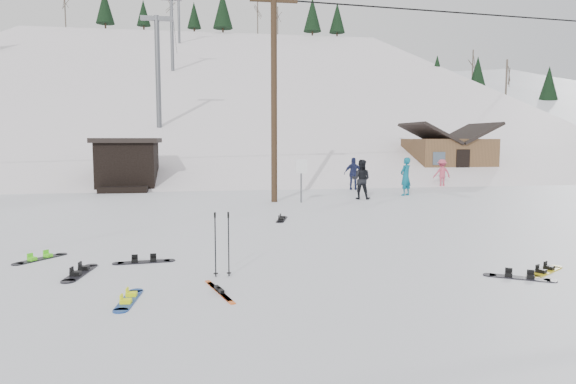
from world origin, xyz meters
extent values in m
plane|color=silver|center=(0.00, 0.00, 0.00)|extent=(200.00, 200.00, 0.00)
cube|color=white|center=(0.00, 55.00, -12.00)|extent=(60.00, 85.24, 65.97)
cube|color=silver|center=(38.00, 50.00, -11.00)|extent=(45.66, 93.98, 54.59)
cylinder|color=#3A2819|center=(2.00, 14.00, 4.50)|extent=(0.26, 0.26, 9.00)
cube|color=#3A2819|center=(2.00, 14.00, 8.40)|extent=(2.00, 0.12, 0.12)
cylinder|color=#595B60|center=(3.10, 13.60, 0.90)|extent=(0.07, 0.07, 1.80)
cube|color=white|center=(3.10, 13.56, 1.55)|extent=(0.50, 0.04, 0.60)
cube|color=black|center=(-5.00, 21.00, 1.25)|extent=(3.00, 3.00, 2.50)
cube|color=black|center=(-5.00, 21.00, 2.62)|extent=(3.40, 3.40, 0.25)
cube|color=black|center=(-5.00, 19.20, 0.15)|extent=(2.40, 1.20, 0.30)
cylinder|color=#595B60|center=(-4.00, 30.00, 7.25)|extent=(0.36, 0.36, 8.00)
cube|color=#595B60|center=(-4.00, 30.00, 11.05)|extent=(2.20, 0.30, 0.30)
cylinder|color=#595B60|center=(-4.00, 50.00, 13.75)|extent=(0.36, 0.36, 8.00)
cylinder|color=#595B60|center=(-4.00, 70.00, 20.25)|extent=(0.36, 0.36, 8.00)
cube|color=brown|center=(15.00, 24.00, 1.35)|extent=(5.00, 4.00, 2.70)
cube|color=black|center=(13.65, 24.00, 3.05)|extent=(2.69, 4.40, 1.43)
cube|color=black|center=(16.35, 24.00, 3.05)|extent=(2.69, 4.40, 1.43)
cube|color=black|center=(15.00, 21.98, 1.10)|extent=(0.90, 0.06, 1.90)
cube|color=navy|center=(-2.30, 0.94, 0.01)|extent=(0.35, 1.08, 0.02)
cylinder|color=navy|center=(-2.24, 1.47, 0.01)|extent=(0.24, 0.24, 0.02)
cylinder|color=navy|center=(-2.35, 0.42, 0.01)|extent=(0.24, 0.24, 0.02)
cube|color=#EFFF0D|center=(-2.28, 1.13, 0.06)|extent=(0.19, 0.15, 0.07)
cube|color=#EFFF0D|center=(-2.32, 0.75, 0.06)|extent=(0.19, 0.15, 0.07)
cube|color=#D24D15|center=(-0.76, 1.12, 0.01)|extent=(0.46, 1.35, 0.02)
cube|color=black|center=(-0.76, 1.12, 0.05)|extent=(0.14, 0.26, 0.06)
cube|color=#D24D15|center=(-0.80, 1.25, 0.01)|extent=(0.46, 1.35, 0.02)
cube|color=black|center=(-0.80, 1.25, 0.05)|extent=(0.14, 0.26, 0.06)
cylinder|color=black|center=(-0.82, 2.23, 0.62)|extent=(0.02, 0.02, 1.24)
cylinder|color=black|center=(-0.82, 2.23, 0.06)|extent=(0.09, 0.09, 0.01)
cylinder|color=black|center=(-0.82, 2.23, 1.22)|extent=(0.04, 0.04, 0.11)
cylinder|color=black|center=(-0.56, 2.23, 0.62)|extent=(0.02, 0.02, 1.24)
cylinder|color=black|center=(-0.56, 2.23, 0.06)|extent=(0.09, 0.09, 0.01)
cylinder|color=black|center=(-0.56, 2.23, 1.22)|extent=(0.04, 0.04, 0.11)
cube|color=black|center=(-2.34, 3.66, 0.01)|extent=(1.11, 0.35, 0.02)
cylinder|color=black|center=(-1.80, 3.71, 0.01)|extent=(0.25, 0.25, 0.02)
cylinder|color=black|center=(-2.88, 3.62, 0.01)|extent=(0.25, 0.25, 0.02)
cube|color=black|center=(-2.14, 3.68, 0.06)|extent=(0.15, 0.19, 0.07)
cube|color=black|center=(-2.53, 3.65, 0.06)|extent=(0.15, 0.19, 0.07)
cube|color=black|center=(-3.50, 2.90, 0.01)|extent=(0.45, 1.23, 0.02)
cylinder|color=black|center=(-3.42, 3.50, 0.01)|extent=(0.28, 0.28, 0.02)
cylinder|color=black|center=(-3.59, 2.31, 0.01)|extent=(0.28, 0.28, 0.02)
cube|color=black|center=(-3.47, 3.12, 0.06)|extent=(0.22, 0.17, 0.08)
cube|color=black|center=(-3.54, 2.69, 0.06)|extent=(0.22, 0.17, 0.08)
cube|color=black|center=(-4.67, 4.34, 0.01)|extent=(0.88, 1.00, 0.02)
cylinder|color=black|center=(-4.33, 4.77, 0.01)|extent=(0.25, 0.25, 0.02)
cylinder|color=black|center=(-5.02, 3.92, 0.01)|extent=(0.25, 0.25, 0.02)
cube|color=#5AF11C|center=(-4.55, 4.50, 0.06)|extent=(0.22, 0.22, 0.07)
cube|color=#5AF11C|center=(-4.80, 4.19, 0.06)|extent=(0.22, 0.22, 0.07)
cube|color=black|center=(5.01, 1.12, 0.01)|extent=(1.05, 0.78, 0.02)
cylinder|color=black|center=(5.47, 0.84, 0.01)|extent=(0.25, 0.25, 0.02)
cylinder|color=black|center=(4.55, 1.41, 0.01)|extent=(0.25, 0.25, 0.02)
cube|color=black|center=(5.17, 1.02, 0.06)|extent=(0.21, 0.22, 0.07)
cube|color=black|center=(4.84, 1.23, 0.06)|extent=(0.21, 0.22, 0.07)
cube|color=yellow|center=(5.81, 1.47, 0.01)|extent=(1.08, 0.83, 0.02)
cylinder|color=yellow|center=(6.28, 1.78, 0.01)|extent=(0.26, 0.26, 0.02)
cylinder|color=yellow|center=(5.34, 1.17, 0.01)|extent=(0.26, 0.26, 0.02)
cube|color=black|center=(5.98, 1.58, 0.06)|extent=(0.22, 0.23, 0.07)
cube|color=black|center=(5.64, 1.36, 0.06)|extent=(0.22, 0.23, 0.07)
cube|color=black|center=(1.56, 9.04, 0.01)|extent=(0.56, 1.14, 0.02)
cylinder|color=black|center=(1.72, 9.58, 0.01)|extent=(0.26, 0.26, 0.02)
cylinder|color=black|center=(1.40, 8.51, 0.01)|extent=(0.26, 0.26, 0.02)
cube|color=black|center=(1.62, 9.24, 0.06)|extent=(0.21, 0.18, 0.07)
cube|color=black|center=(1.50, 8.85, 0.06)|extent=(0.21, 0.18, 0.07)
imported|color=#0B5D74|center=(8.54, 15.42, 0.91)|extent=(0.79, 0.73, 1.82)
imported|color=black|center=(5.99, 14.35, 0.89)|extent=(1.07, 0.98, 1.78)
imported|color=#BF435B|center=(12.32, 19.34, 0.78)|extent=(1.02, 0.60, 1.56)
imported|color=#1D2248|center=(6.89, 18.47, 0.86)|extent=(1.09, 0.73, 1.72)
camera|label=1|loc=(-1.04, -7.73, 2.70)|focal=32.00mm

